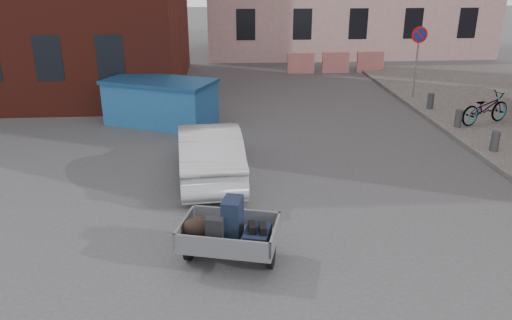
{
  "coord_description": "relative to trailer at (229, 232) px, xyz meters",
  "views": [
    {
      "loc": [
        -1.34,
        -8.87,
        4.76
      ],
      "look_at": [
        -0.68,
        0.61,
        1.1
      ],
      "focal_mm": 35.0,
      "sensor_mm": 36.0,
      "label": 1
    }
  ],
  "objects": [
    {
      "name": "bollards",
      "position": [
        7.29,
        4.85,
        -0.21
      ],
      "size": [
        0.22,
        9.02,
        0.55
      ],
      "color": "#3A3A3D",
      "rests_on": "sidewalk"
    },
    {
      "name": "trailer",
      "position": [
        0.0,
        0.0,
        0.0
      ],
      "size": [
        1.82,
        1.95,
        1.2
      ],
      "rotation": [
        0.0,
        0.0,
        -0.25
      ],
      "color": "black",
      "rests_on": "ground"
    },
    {
      "name": "silver_car",
      "position": [
        -0.39,
        3.86,
        0.06
      ],
      "size": [
        1.74,
        4.16,
        1.34
      ],
      "primitive_type": "imported",
      "rotation": [
        0.0,
        0.0,
        3.22
      ],
      "color": "#A2A4AA",
      "rests_on": "ground"
    },
    {
      "name": "barriers",
      "position": [
        5.49,
        16.45,
        -0.11
      ],
      "size": [
        4.7,
        0.18,
        1.0
      ],
      "color": "red",
      "rests_on": "ground"
    },
    {
      "name": "dumpster",
      "position": [
        -2.03,
        8.47,
        0.12
      ],
      "size": [
        3.88,
        3.05,
        1.45
      ],
      "rotation": [
        0.0,
        0.0,
        -0.42
      ],
      "color": "#215DA0",
      "rests_on": "ground"
    },
    {
      "name": "bicycle",
      "position": [
        8.28,
        7.36,
        0.02
      ],
      "size": [
        2.05,
        1.33,
        1.02
      ],
      "primitive_type": "imported",
      "rotation": [
        0.0,
        0.0,
        1.94
      ],
      "color": "black",
      "rests_on": "sidewalk"
    },
    {
      "name": "ground",
      "position": [
        1.29,
        1.45,
        -0.61
      ],
      "size": [
        120.0,
        120.0,
        0.0
      ],
      "primitive_type": "plane",
      "color": "#38383A",
      "rests_on": "ground"
    },
    {
      "name": "no_parking_sign",
      "position": [
        7.29,
        10.93,
        1.41
      ],
      "size": [
        0.6,
        0.09,
        2.65
      ],
      "color": "gray",
      "rests_on": "sidewalk"
    }
  ]
}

